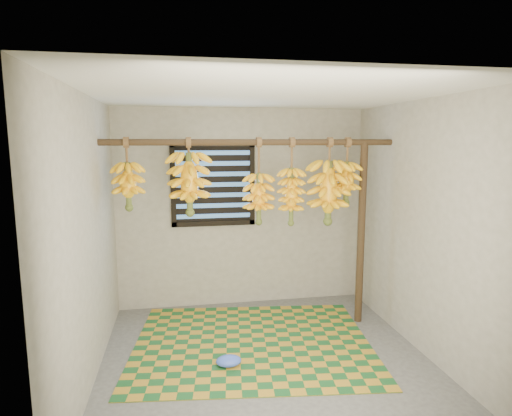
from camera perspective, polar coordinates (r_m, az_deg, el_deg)
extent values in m
cube|color=#4C4C4C|center=(4.20, 1.43, -19.82)|extent=(3.00, 3.00, 0.01)
cube|color=silver|center=(3.70, 1.58, 15.01)|extent=(3.00, 3.00, 0.01)
cube|color=gray|center=(5.23, -1.88, -0.04)|extent=(3.00, 0.01, 2.40)
cube|color=gray|center=(3.77, -21.59, -4.16)|extent=(0.01, 3.00, 2.40)
cube|color=gray|center=(4.33, 21.42, -2.52)|extent=(0.01, 3.00, 2.40)
cube|color=black|center=(5.12, -5.73, 3.13)|extent=(1.00, 0.04, 1.00)
cylinder|color=#3D2C1B|center=(4.37, -0.36, 8.76)|extent=(3.00, 0.06, 0.06)
cylinder|color=#3D2C1B|center=(4.83, 13.84, -3.44)|extent=(0.08, 0.08, 2.00)
cube|color=#185224|center=(4.51, -0.47, -17.52)|extent=(2.54, 2.13, 0.01)
ellipsoid|color=blue|center=(4.09, -3.67, -19.68)|extent=(0.23, 0.17, 0.09)
cylinder|color=brown|center=(4.33, -16.87, 7.12)|extent=(0.02, 0.02, 0.25)
cylinder|color=#4C5923|center=(4.35, -16.68, 3.07)|extent=(0.06, 0.06, 0.42)
cylinder|color=brown|center=(4.30, -8.99, 7.98)|extent=(0.02, 0.02, 0.16)
cylinder|color=#4C5923|center=(4.32, -8.88, 3.46)|extent=(0.06, 0.06, 0.58)
cylinder|color=brown|center=(4.38, 0.37, 6.73)|extent=(0.02, 0.02, 0.37)
cylinder|color=#4C5923|center=(4.41, 0.37, 1.53)|extent=(0.05, 0.05, 0.49)
cylinder|color=brown|center=(4.46, 4.79, 7.06)|extent=(0.02, 0.02, 0.32)
cylinder|color=#4C5923|center=(4.49, 4.72, 1.79)|extent=(0.05, 0.05, 0.56)
cylinder|color=brown|center=(4.58, 9.78, 7.42)|extent=(0.02, 0.02, 0.25)
cylinder|color=#4C5923|center=(4.61, 9.65, 2.31)|extent=(0.07, 0.07, 0.63)
cylinder|color=brown|center=(4.65, 12.09, 7.32)|extent=(0.02, 0.02, 0.26)
cylinder|color=#4C5923|center=(4.67, 11.97, 3.52)|extent=(0.06, 0.06, 0.42)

